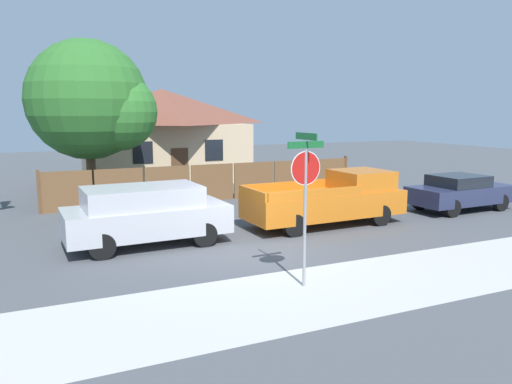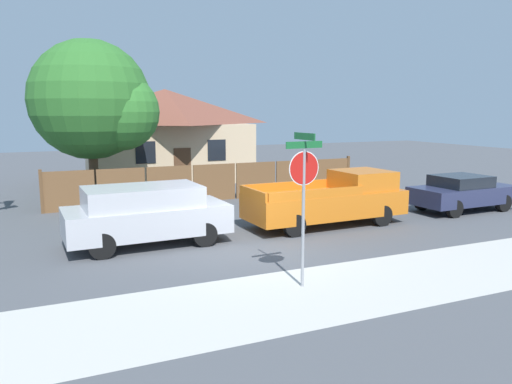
% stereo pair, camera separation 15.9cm
% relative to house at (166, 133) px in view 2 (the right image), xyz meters
% --- Properties ---
extents(ground_plane, '(80.00, 80.00, 0.00)m').
position_rel_house_xyz_m(ground_plane, '(-1.44, -15.76, -2.64)').
color(ground_plane, '#4C4F54').
extents(sidewalk_strip, '(36.00, 3.20, 0.01)m').
position_rel_house_xyz_m(sidewalk_strip, '(-1.44, -19.36, -2.64)').
color(sidewalk_strip, beige).
rests_on(sidewalk_strip, ground).
extents(wooden_fence, '(14.05, 0.12, 1.70)m').
position_rel_house_xyz_m(wooden_fence, '(0.16, -7.78, -1.84)').
color(wooden_fence, brown).
rests_on(wooden_fence, ground).
extents(house, '(9.01, 7.11, 5.10)m').
position_rel_house_xyz_m(house, '(0.00, 0.00, 0.00)').
color(house, beige).
rests_on(house, ground).
extents(oak_tree, '(5.27, 5.02, 6.85)m').
position_rel_house_xyz_m(oak_tree, '(-4.41, -6.01, 1.58)').
color(oak_tree, brown).
rests_on(oak_tree, ground).
extents(red_suv, '(4.70, 2.16, 1.74)m').
position_rel_house_xyz_m(red_suv, '(-4.10, -13.93, -1.70)').
color(red_suv, '#B7B7BC').
rests_on(red_suv, ground).
extents(orange_pickup, '(5.60, 2.15, 1.82)m').
position_rel_house_xyz_m(orange_pickup, '(2.25, -13.93, -1.76)').
color(orange_pickup, orange).
rests_on(orange_pickup, ground).
extents(parked_sedan, '(4.28, 1.97, 1.41)m').
position_rel_house_xyz_m(parked_sedan, '(8.27, -13.93, -1.91)').
color(parked_sedan, '#282D4C').
rests_on(parked_sedan, ground).
extents(stop_sign, '(0.90, 0.81, 3.42)m').
position_rel_house_xyz_m(stop_sign, '(-1.67, -18.87, -0.31)').
color(stop_sign, gray).
rests_on(stop_sign, ground).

